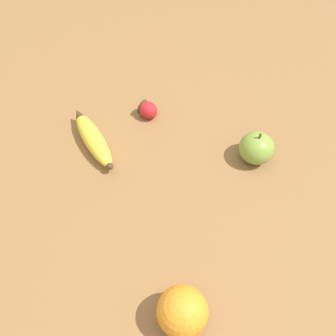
{
  "coord_description": "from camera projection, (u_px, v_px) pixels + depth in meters",
  "views": [
    {
      "loc": [
        -0.07,
        0.43,
        0.71
      ],
      "look_at": [
        -0.02,
        -0.06,
        0.03
      ],
      "focal_mm": 42.0,
      "sensor_mm": 36.0,
      "label": 1
    }
  ],
  "objects": [
    {
      "name": "orange",
      "position": [
        182.0,
        311.0,
        0.65
      ],
      "size": [
        0.09,
        0.09,
        0.09
      ],
      "color": "orange",
      "rests_on": "ground_plane"
    },
    {
      "name": "ground_plane",
      "position": [
        157.0,
        195.0,
        0.83
      ],
      "size": [
        3.0,
        3.0,
        0.0
      ],
      "primitive_type": "plane",
      "color": "olive"
    },
    {
      "name": "banana",
      "position": [
        93.0,
        139.0,
        0.89
      ],
      "size": [
        0.14,
        0.17,
        0.04
      ],
      "rotation": [
        0.0,
        0.0,
        5.36
      ],
      "color": "yellow",
      "rests_on": "ground_plane"
    },
    {
      "name": "strawberry",
      "position": [
        147.0,
        109.0,
        0.95
      ],
      "size": [
        0.07,
        0.06,
        0.04
      ],
      "rotation": [
        0.0,
        0.0,
        5.7
      ],
      "color": "red",
      "rests_on": "ground_plane"
    },
    {
      "name": "apple",
      "position": [
        256.0,
        148.0,
        0.86
      ],
      "size": [
        0.08,
        0.08,
        0.08
      ],
      "color": "olive",
      "rests_on": "ground_plane"
    }
  ]
}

